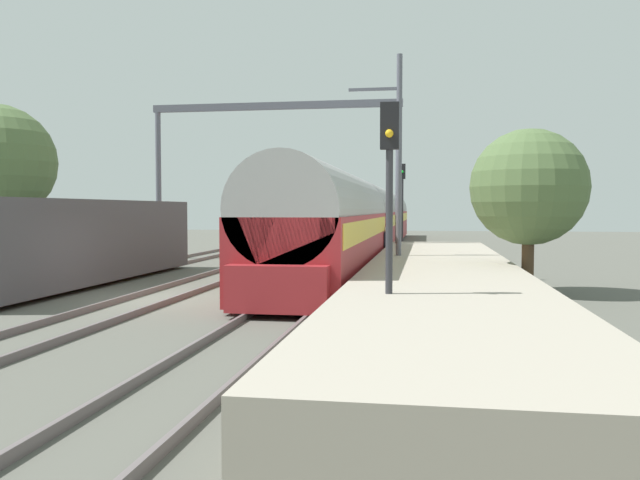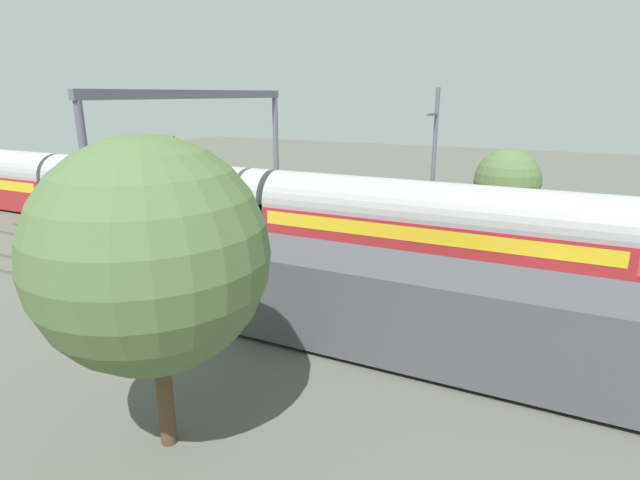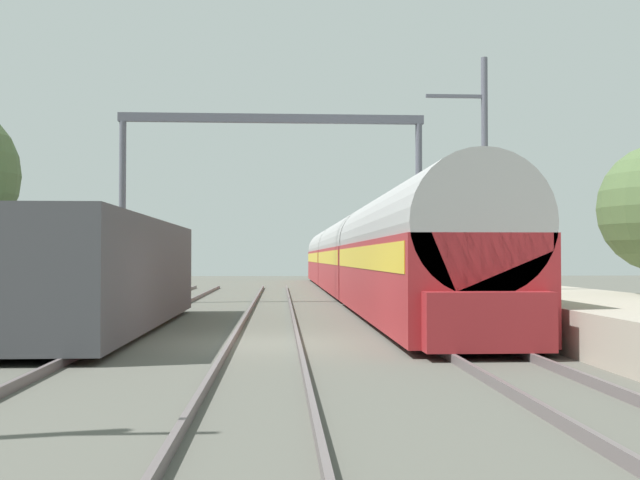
# 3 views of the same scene
# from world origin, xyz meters

# --- Properties ---
(ground) EXTENTS (120.00, 120.00, 0.00)m
(ground) POSITION_xyz_m (0.00, 0.00, 0.00)
(ground) COLOR #56564E
(track_far_west) EXTENTS (1.52, 60.00, 0.16)m
(track_far_west) POSITION_xyz_m (-4.15, 0.00, 0.08)
(track_far_west) COLOR #615758
(track_far_west) RESTS_ON ground
(track_west) EXTENTS (1.52, 60.00, 0.16)m
(track_west) POSITION_xyz_m (0.00, 0.00, 0.08)
(track_west) COLOR #615758
(track_west) RESTS_ON ground
(track_east) EXTENTS (1.52, 60.00, 0.16)m
(track_east) POSITION_xyz_m (4.15, 0.00, 0.08)
(track_east) COLOR #615758
(track_east) RESTS_ON ground
(platform) EXTENTS (4.40, 28.00, 0.90)m
(platform) POSITION_xyz_m (7.96, 2.00, 0.45)
(platform) COLOR #A39989
(platform) RESTS_ON ground
(passenger_train) EXTENTS (2.93, 49.20, 3.82)m
(passenger_train) POSITION_xyz_m (4.15, 21.68, 1.97)
(passenger_train) COLOR maroon
(passenger_train) RESTS_ON ground
(freight_car) EXTENTS (2.80, 13.00, 2.70)m
(freight_car) POSITION_xyz_m (-4.15, 3.13, 1.47)
(freight_car) COLOR #47474C
(freight_car) RESTS_ON ground
(person_crossing) EXTENTS (0.40, 0.47, 1.73)m
(person_crossing) POSITION_xyz_m (5.65, 12.45, 1.03)
(person_crossing) COLOR #373737
(person_crossing) RESTS_ON ground
(railway_signal_near) EXTENTS (0.36, 0.30, 4.61)m
(railway_signal_near) POSITION_xyz_m (6.82, -4.72, 2.97)
(railway_signal_near) COLOR #2D2D33
(railway_signal_near) RESTS_ON ground
(railway_signal_far) EXTENTS (0.36, 0.30, 5.24)m
(railway_signal_far) POSITION_xyz_m (6.06, 21.79, 3.34)
(railway_signal_far) COLOR #2D2D33
(railway_signal_far) RESTS_ON ground
(catenary_gantry) EXTENTS (12.69, 0.28, 7.86)m
(catenary_gantry) POSITION_xyz_m (0.00, 14.53, 5.65)
(catenary_gantry) COLOR #575866
(catenary_gantry) RESTS_ON ground
(catenary_pole_east_mid) EXTENTS (1.90, 0.20, 8.00)m
(catenary_pole_east_mid) POSITION_xyz_m (6.50, 5.93, 4.15)
(catenary_pole_east_mid) COLOR #575866
(catenary_pole_east_mid) RESTS_ON ground
(tree_east_background) EXTENTS (3.48, 3.48, 4.95)m
(tree_east_background) POSITION_xyz_m (10.54, 2.86, 3.20)
(tree_east_background) COLOR #4C3826
(tree_east_background) RESTS_ON ground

